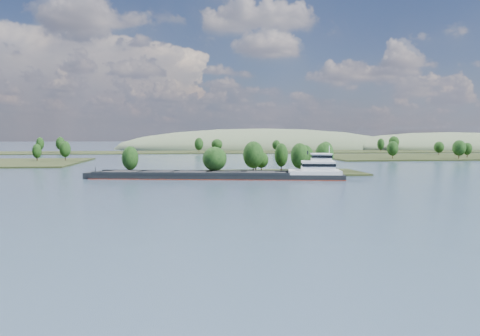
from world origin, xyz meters
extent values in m
plane|color=#36475E|center=(0.00, 120.00, 0.00)|extent=(1800.00, 1800.00, 0.00)
cube|color=black|center=(0.00, 180.00, 0.00)|extent=(100.00, 30.00, 1.20)
cylinder|color=black|center=(22.36, 170.92, 2.57)|extent=(0.50, 0.50, 3.93)
ellipsoid|color=black|center=(22.36, 170.92, 7.56)|extent=(7.13, 7.13, 10.11)
cylinder|color=black|center=(8.00, 190.66, 2.24)|extent=(0.50, 0.50, 3.28)
ellipsoid|color=black|center=(8.00, 190.66, 6.40)|extent=(7.46, 7.46, 8.42)
cylinder|color=black|center=(4.51, 173.41, 2.68)|extent=(0.50, 0.50, 4.16)
ellipsoid|color=black|center=(4.51, 173.41, 7.98)|extent=(8.26, 8.26, 10.71)
cylinder|color=black|center=(9.51, 185.12, 1.91)|extent=(0.50, 0.50, 2.63)
ellipsoid|color=black|center=(9.51, 185.12, 5.26)|extent=(6.07, 6.07, 6.76)
cylinder|color=black|center=(-11.04, 166.34, 2.36)|extent=(0.50, 0.50, 3.53)
ellipsoid|color=black|center=(-11.04, 166.34, 6.84)|extent=(9.15, 9.15, 9.07)
cylinder|color=black|center=(-42.84, 173.91, 2.38)|extent=(0.50, 0.50, 3.56)
ellipsoid|color=black|center=(-42.84, 173.91, 6.91)|extent=(6.36, 6.36, 9.16)
cylinder|color=black|center=(17.53, 182.92, 2.51)|extent=(0.50, 0.50, 3.82)
ellipsoid|color=black|center=(17.53, 182.92, 7.37)|extent=(5.69, 5.69, 9.83)
cylinder|color=black|center=(37.58, 186.72, 2.62)|extent=(0.50, 0.50, 4.04)
ellipsoid|color=black|center=(37.58, 186.72, 7.76)|extent=(6.65, 6.65, 10.39)
cylinder|color=black|center=(31.95, 169.97, 2.60)|extent=(0.50, 0.50, 4.00)
ellipsoid|color=black|center=(31.95, 169.97, 7.68)|extent=(7.29, 7.29, 10.28)
cylinder|color=black|center=(28.28, 186.82, 2.39)|extent=(0.50, 0.50, 3.58)
ellipsoid|color=black|center=(28.28, 186.82, 6.94)|extent=(7.73, 7.73, 9.20)
cylinder|color=black|center=(-91.33, 271.16, 2.64)|extent=(0.50, 0.50, 3.68)
ellipsoid|color=black|center=(-91.33, 271.16, 7.32)|extent=(6.30, 6.30, 9.46)
cylinder|color=black|center=(-106.08, 268.14, 2.40)|extent=(0.50, 0.50, 3.19)
ellipsoid|color=black|center=(-106.08, 268.14, 6.45)|extent=(5.08, 5.08, 8.21)
cylinder|color=black|center=(105.06, 269.84, 2.59)|extent=(0.50, 0.50, 3.58)
ellipsoid|color=black|center=(105.06, 269.84, 7.14)|extent=(6.96, 6.96, 9.21)
cylinder|color=black|center=(145.40, 264.37, 2.70)|extent=(0.50, 0.50, 3.79)
ellipsoid|color=black|center=(145.40, 264.37, 7.52)|extent=(8.14, 8.14, 9.75)
cylinder|color=black|center=(161.07, 280.58, 2.38)|extent=(0.50, 0.50, 3.16)
ellipsoid|color=black|center=(161.07, 280.58, 6.40)|extent=(6.07, 6.07, 8.13)
cylinder|color=black|center=(161.66, 316.67, 2.41)|extent=(0.50, 0.50, 3.22)
ellipsoid|color=black|center=(161.66, 316.67, 6.50)|extent=(7.31, 7.31, 8.28)
cube|color=black|center=(0.00, 400.00, 0.00)|extent=(900.00, 60.00, 1.20)
cylinder|color=black|center=(-143.51, 397.72, 2.68)|extent=(0.50, 0.50, 4.17)
ellipsoid|color=black|center=(-143.51, 397.72, 7.98)|extent=(6.45, 6.45, 10.72)
cylinder|color=black|center=(145.64, 383.22, 2.50)|extent=(0.50, 0.50, 3.81)
ellipsoid|color=black|center=(145.64, 383.22, 7.34)|extent=(6.27, 6.27, 9.79)
cylinder|color=black|center=(4.29, 403.88, 2.42)|extent=(0.50, 0.50, 3.64)
ellipsoid|color=black|center=(4.29, 403.88, 7.04)|extent=(9.78, 9.78, 9.35)
cylinder|color=black|center=(172.73, 416.53, 2.80)|extent=(0.50, 0.50, 4.40)
ellipsoid|color=black|center=(172.73, 416.53, 8.39)|extent=(9.84, 9.84, 11.31)
cylinder|color=black|center=(-126.37, 394.60, 2.73)|extent=(0.50, 0.50, 4.26)
ellipsoid|color=black|center=(-126.37, 394.60, 8.15)|extent=(7.38, 7.38, 10.97)
cylinder|color=black|center=(54.82, 389.95, 2.29)|extent=(0.50, 0.50, 3.38)
ellipsoid|color=black|center=(54.82, 389.95, 6.60)|extent=(7.42, 7.42, 8.70)
cylinder|color=black|center=(-12.05, 382.35, 2.64)|extent=(0.50, 0.50, 4.08)
ellipsoid|color=black|center=(-12.05, 382.35, 7.84)|extent=(7.40, 7.40, 10.50)
ellipsoid|color=#4D5D40|center=(260.00, 470.00, 0.00)|extent=(260.00, 140.00, 36.00)
ellipsoid|color=#4D5D40|center=(60.00, 500.00, 0.00)|extent=(320.00, 160.00, 44.00)
cube|color=black|center=(-10.59, 160.85, 0.57)|extent=(91.26, 26.44, 2.49)
cube|color=maroon|center=(-10.59, 160.85, 0.06)|extent=(91.52, 26.70, 0.28)
cube|color=black|center=(-18.59, 167.85, 2.15)|extent=(69.32, 12.28, 0.91)
cube|color=black|center=(-20.47, 156.90, 2.15)|extent=(69.32, 12.28, 0.91)
cube|color=black|center=(-19.53, 162.37, 1.98)|extent=(68.73, 21.51, 0.34)
cube|color=black|center=(-44.10, 166.57, 2.32)|extent=(11.62, 10.88, 0.40)
cube|color=black|center=(-31.82, 164.47, 2.32)|extent=(11.62, 10.88, 0.40)
cube|color=black|center=(-19.53, 162.37, 2.32)|extent=(11.62, 10.88, 0.40)
cube|color=black|center=(-7.24, 160.27, 2.32)|extent=(11.62, 10.88, 0.40)
cube|color=black|center=(5.04, 158.17, 2.32)|extent=(11.62, 10.88, 0.40)
cube|color=black|center=(-55.83, 168.58, 1.02)|extent=(5.07, 10.62, 2.27)
cylinder|color=black|center=(-54.71, 168.39, 2.61)|extent=(0.31, 0.31, 2.49)
cube|color=white|center=(24.03, 154.93, 2.49)|extent=(19.70, 13.78, 1.36)
cube|color=white|center=(25.15, 154.74, 4.76)|extent=(12.70, 10.84, 3.40)
cube|color=black|center=(25.15, 154.74, 5.21)|extent=(12.96, 11.11, 1.02)
cube|color=white|center=(26.26, 154.55, 7.71)|extent=(7.85, 7.85, 2.49)
cube|color=black|center=(26.26, 154.55, 8.16)|extent=(8.11, 8.11, 0.91)
cube|color=white|center=(26.26, 154.55, 9.06)|extent=(8.37, 8.37, 0.23)
cylinder|color=white|center=(29.06, 154.07, 10.42)|extent=(0.26, 0.26, 2.95)
cylinder|color=black|center=(22.37, 158.66, 9.29)|extent=(0.65, 0.65, 1.36)
camera|label=1|loc=(-20.71, -7.29, 16.08)|focal=35.00mm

